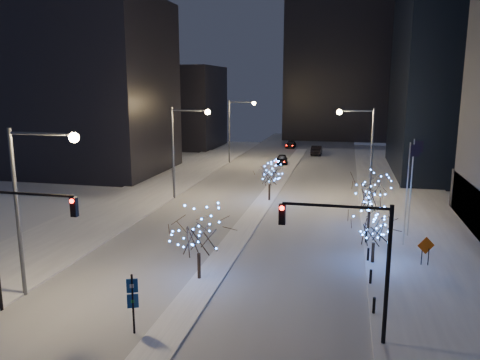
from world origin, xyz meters
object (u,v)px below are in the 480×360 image
(street_lamp_w_far, at_px, (236,123))
(car_far, at_px, (291,144))
(traffic_signal_west, at_px, (18,231))
(street_lamp_w_near, at_px, (31,190))
(holiday_tree_median_near, at_px, (198,231))
(wayfinding_sign, at_px, (133,298))
(car_near, at_px, (282,159))
(construction_sign, at_px, (426,248))
(traffic_signal_east, at_px, (354,249))
(car_mid, at_px, (317,150))
(street_lamp_east, at_px, (363,142))
(street_lamp_w_mid, at_px, (182,140))
(holiday_tree_median_far, at_px, (270,174))
(holiday_tree_plaza_near, at_px, (374,227))
(holiday_tree_plaza_far, at_px, (370,194))

(street_lamp_w_far, relative_size, car_far, 2.15)
(traffic_signal_west, bearing_deg, street_lamp_w_near, 103.96)
(holiday_tree_median_near, distance_m, wayfinding_sign, 7.25)
(car_near, xyz_separation_m, construction_sign, (15.48, -40.55, 0.62))
(street_lamp_w_far, distance_m, traffic_signal_east, 54.07)
(traffic_signal_east, xyz_separation_m, car_far, (-11.44, 71.69, -4.09))
(car_mid, distance_m, construction_sign, 53.23)
(street_lamp_east, relative_size, traffic_signal_east, 1.43)
(street_lamp_w_far, distance_m, street_lamp_east, 29.08)
(wayfinding_sign, bearing_deg, car_far, 67.26)
(traffic_signal_west, distance_m, car_mid, 65.27)
(holiday_tree_median_near, bearing_deg, car_mid, 86.35)
(street_lamp_w_near, height_order, wayfinding_sign, street_lamp_w_near)
(street_lamp_w_mid, bearing_deg, traffic_signal_east, -55.49)
(car_mid, distance_m, wayfinding_sign, 64.93)
(wayfinding_sign, relative_size, construction_sign, 1.56)
(wayfinding_sign, bearing_deg, street_lamp_east, 45.61)
(holiday_tree_median_far, bearing_deg, wayfinding_sign, -94.37)
(car_mid, relative_size, construction_sign, 2.47)
(street_lamp_w_near, bearing_deg, wayfinding_sign, -20.02)
(street_lamp_east, xyz_separation_m, holiday_tree_median_near, (-10.58, -23.62, -3.16))
(car_mid, bearing_deg, wayfinding_sign, 86.52)
(traffic_signal_west, distance_m, car_far, 73.05)
(car_far, distance_m, holiday_tree_plaza_near, 62.34)
(car_mid, relative_size, holiday_tree_median_near, 1.02)
(car_far, bearing_deg, construction_sign, -75.30)
(street_lamp_w_far, bearing_deg, construction_sign, -60.21)
(car_far, bearing_deg, street_lamp_w_far, -107.78)
(street_lamp_w_near, height_order, holiday_tree_plaza_near, street_lamp_w_near)
(car_far, height_order, holiday_tree_plaza_far, holiday_tree_plaza_far)
(traffic_signal_east, distance_m, car_mid, 63.48)
(street_lamp_w_near, xyz_separation_m, construction_sign, (22.91, 9.97, -5.12))
(traffic_signal_east, xyz_separation_m, car_mid, (-5.75, 63.10, -3.93))
(car_near, relative_size, holiday_tree_median_near, 0.90)
(traffic_signal_east, bearing_deg, street_lamp_east, 87.74)
(street_lamp_w_far, xyz_separation_m, holiday_tree_plaza_far, (19.46, -32.23, -3.25))
(street_lamp_east, xyz_separation_m, holiday_tree_plaza_far, (0.44, -10.23, -3.20))
(car_far, bearing_deg, car_near, -87.65)
(car_mid, height_order, car_far, car_mid)
(street_lamp_w_mid, xyz_separation_m, wayfinding_sign, (7.25, -27.64, -4.55))
(street_lamp_east, relative_size, holiday_tree_median_near, 2.04)
(traffic_signal_west, height_order, traffic_signal_east, same)
(car_far, relative_size, holiday_tree_plaza_far, 0.96)
(traffic_signal_west, distance_m, car_near, 53.13)
(street_lamp_w_mid, distance_m, wayfinding_sign, 28.94)
(street_lamp_w_mid, bearing_deg, car_mid, 71.90)
(street_lamp_w_mid, xyz_separation_m, car_near, (7.44, 25.52, -5.74))
(wayfinding_sign, bearing_deg, car_near, 66.42)
(street_lamp_w_mid, bearing_deg, car_near, 73.75)
(street_lamp_w_far, xyz_separation_m, car_far, (6.44, 20.68, -5.83))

